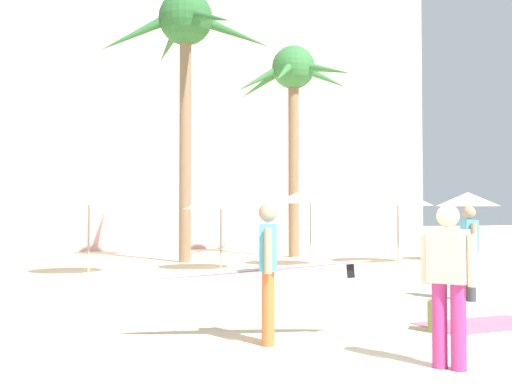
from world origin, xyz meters
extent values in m
cube|color=beige|center=(6.81, 27.09, 7.42)|extent=(21.93, 8.87, 14.83)
cylinder|color=#896B4C|center=(2.83, 15.36, 4.07)|extent=(0.39, 0.39, 8.15)
sphere|color=#2D6B33|center=(2.83, 15.36, 8.15)|extent=(1.81, 1.81, 1.81)
cone|color=#2D6B33|center=(4.58, 15.33, 7.80)|extent=(2.72, 0.44, 1.09)
cone|color=#2D6B33|center=(2.75, 17.09, 7.73)|extent=(0.51, 2.70, 1.22)
cone|color=#2D6B33|center=(1.20, 15.55, 7.50)|extent=(2.59, 0.69, 1.65)
cone|color=#2D6B33|center=(3.12, 13.65, 7.72)|extent=(0.85, 2.72, 1.23)
cylinder|color=#896B4C|center=(7.26, 16.31, 3.53)|extent=(0.39, 0.39, 7.06)
sphere|color=#387A3D|center=(7.26, 16.31, 7.06)|extent=(1.62, 1.62, 1.62)
cone|color=#387A3D|center=(8.66, 16.39, 6.77)|extent=(2.11, 0.47, 0.92)
cone|color=#387A3D|center=(7.94, 17.43, 6.55)|extent=(1.33, 1.88, 1.34)
cone|color=#387A3D|center=(6.42, 17.32, 6.57)|extent=(1.56, 1.76, 1.30)
cone|color=#387A3D|center=(5.97, 16.45, 6.55)|extent=(2.01, 0.57, 1.34)
cone|color=#387A3D|center=(6.40, 15.29, 6.60)|extent=(1.57, 1.77, 1.24)
cone|color=#387A3D|center=(8.01, 15.12, 6.80)|extent=(1.41, 1.97, 0.87)
cylinder|color=gray|center=(11.88, 12.26, 1.17)|extent=(0.06, 0.06, 2.33)
cone|color=beige|center=(11.88, 12.26, 2.10)|extent=(2.11, 2.11, 0.47)
cylinder|color=gray|center=(-0.71, 12.29, 1.13)|extent=(0.06, 0.06, 2.25)
cone|color=white|center=(-0.71, 12.29, 2.05)|extent=(2.08, 2.08, 0.41)
cylinder|color=gray|center=(3.02, 12.29, 1.11)|extent=(0.06, 0.06, 2.22)
cone|color=beige|center=(3.02, 12.29, 1.98)|extent=(2.18, 2.18, 0.48)
cylinder|color=gray|center=(6.05, 12.56, 1.23)|extent=(0.06, 0.06, 2.47)
cone|color=white|center=(6.05, 12.56, 2.21)|extent=(2.17, 2.17, 0.52)
cylinder|color=gray|center=(9.27, 12.56, 1.20)|extent=(0.06, 0.06, 2.40)
cone|color=beige|center=(9.27, 12.56, 2.14)|extent=(2.31, 2.31, 0.53)
cube|color=#EF6684|center=(3.56, 2.13, 0.01)|extent=(1.87, 1.07, 0.01)
cube|color=#505C23|center=(2.58, 1.99, 0.21)|extent=(0.33, 0.34, 0.42)
cube|color=#404A1C|center=(2.67, 1.91, 0.13)|extent=(0.18, 0.20, 0.18)
cylinder|color=orange|center=(0.05, 1.95, 0.46)|extent=(0.21, 0.21, 0.92)
cylinder|color=orange|center=(0.13, 2.14, 0.46)|extent=(0.21, 0.21, 0.92)
cube|color=#4CB2DB|center=(0.09, 2.05, 1.21)|extent=(0.36, 0.45, 0.58)
sphere|color=tan|center=(0.09, 2.05, 1.64)|extent=(0.32, 0.32, 0.24)
cylinder|color=tan|center=(-0.01, 1.82, 1.17)|extent=(0.13, 0.13, 0.55)
cylinder|color=tan|center=(0.19, 2.28, 1.17)|extent=(0.13, 0.13, 0.55)
ellipsoid|color=beige|center=(0.09, 2.35, 0.90)|extent=(2.89, 1.28, 0.29)
ellipsoid|color=#BF3286|center=(0.09, 2.35, 0.90)|extent=(2.90, 1.30, 0.27)
cube|color=black|center=(1.21, 1.94, 0.88)|extent=(0.11, 0.05, 0.19)
cylinder|color=#3D3D42|center=(5.12, 4.20, 0.45)|extent=(0.21, 0.21, 0.89)
cylinder|color=#3D3D42|center=(5.19, 4.39, 0.45)|extent=(0.21, 0.21, 0.89)
cube|color=#4CB2DB|center=(5.15, 4.30, 1.20)|extent=(0.35, 0.45, 0.61)
sphere|color=tan|center=(5.15, 4.30, 1.64)|extent=(0.31, 0.31, 0.24)
cylinder|color=tan|center=(5.06, 4.06, 1.16)|extent=(0.13, 0.13, 0.58)
cylinder|color=tan|center=(5.25, 4.53, 1.16)|extent=(0.13, 0.13, 0.58)
cylinder|color=#B7337F|center=(1.29, 0.23, 0.45)|extent=(0.22, 0.22, 0.90)
cylinder|color=#B7337F|center=(1.39, 0.06, 0.45)|extent=(0.22, 0.22, 0.90)
cube|color=beige|center=(1.34, 0.14, 1.18)|extent=(0.40, 0.46, 0.57)
sphere|color=beige|center=(1.34, 0.14, 1.61)|extent=(0.33, 0.33, 0.24)
cylinder|color=beige|center=(1.21, 0.35, 1.15)|extent=(0.14, 0.14, 0.54)
cylinder|color=beige|center=(1.47, -0.07, 1.15)|extent=(0.14, 0.14, 0.54)
camera|label=1|loc=(-3.13, -5.43, 1.64)|focal=45.60mm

